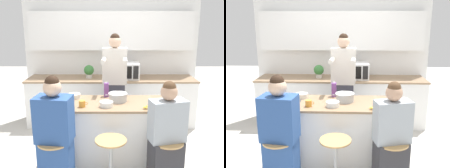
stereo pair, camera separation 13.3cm
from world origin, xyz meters
The scene contains 19 objects.
ground_plane centered at (0.00, 0.00, 0.00)m, with size 16.00×16.00×0.00m, color beige.
wall_back centered at (0.00, 1.75, 1.54)m, with size 3.51×0.22×2.70m.
back_counter centered at (0.00, 1.42, 0.47)m, with size 3.26×0.69×0.93m.
kitchen_island centered at (0.00, 0.00, 0.45)m, with size 1.67×0.74×0.89m.
bar_stool_leftmost centered at (-0.67, -0.67, 0.35)m, with size 0.38×0.38×0.64m.
bar_stool_center centered at (0.00, -0.63, 0.35)m, with size 0.38×0.38×0.64m.
bar_stool_rightmost centered at (0.67, -0.66, 0.35)m, with size 0.38×0.38×0.64m.
person_cooking centered at (0.06, 0.71, 0.91)m, with size 0.42×0.56×1.82m.
person_wrapped_blanket centered at (-0.65, -0.65, 0.68)m, with size 0.45×0.33×1.42m.
person_seated_near centered at (0.66, -0.65, 0.62)m, with size 0.45×0.34×1.36m.
cooking_pot centered at (0.10, 0.06, 0.95)m, with size 0.36×0.28×0.12m.
fruit_bowl centered at (-0.06, -0.18, 0.93)m, with size 0.18×0.18×0.07m.
mixing_bowl_steel centered at (-0.55, 0.20, 0.93)m, with size 0.19×0.19×0.07m.
coffee_cup_near centered at (-0.38, -0.19, 0.94)m, with size 0.12×0.09×0.09m.
coffee_cup_far centered at (-0.57, -0.10, 0.94)m, with size 0.10×0.07×0.08m.
banana_bunch centered at (0.47, -0.27, 0.91)m, with size 0.13×0.10×0.04m.
juice_carton centered at (-0.07, 0.30, 1.00)m, with size 0.07×0.07×0.23m.
microwave centered at (0.26, 1.37, 1.09)m, with size 0.54×0.39×0.31m.
potted_plant centered at (-0.43, 1.42, 1.07)m, with size 0.20×0.20×0.25m.
Camera 1 is at (0.01, -3.34, 2.00)m, focal length 40.00 mm.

